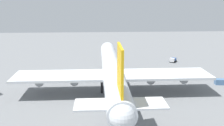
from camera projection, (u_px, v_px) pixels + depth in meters
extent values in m
plane|color=slate|center=(112.00, 89.00, 78.86)|extent=(280.22, 280.22, 0.00)
cylinder|color=silver|center=(112.00, 69.00, 77.25)|extent=(64.68, 5.88, 5.88)
sphere|color=silver|center=(108.00, 49.00, 108.53)|extent=(5.76, 5.76, 5.76)
sphere|color=silver|center=(122.00, 117.00, 45.98)|extent=(4.99, 4.99, 4.99)
cube|color=yellow|center=(120.00, 69.00, 49.09)|extent=(9.05, 0.50, 9.40)
cube|color=silver|center=(144.00, 103.00, 49.78)|extent=(5.82, 8.81, 0.36)
cube|color=silver|center=(97.00, 105.00, 49.24)|extent=(5.82, 8.81, 0.36)
cube|color=silver|center=(164.00, 74.00, 75.22)|extent=(11.00, 27.19, 0.70)
cube|color=silver|center=(60.00, 76.00, 73.46)|extent=(11.00, 27.19, 0.70)
cylinder|color=gray|center=(149.00, 78.00, 76.35)|extent=(4.70, 2.47, 2.47)
cylinder|color=gray|center=(182.00, 78.00, 76.93)|extent=(4.70, 2.47, 2.47)
cylinder|color=gray|center=(75.00, 80.00, 75.06)|extent=(4.70, 2.47, 2.47)
cylinder|color=gray|center=(41.00, 80.00, 74.48)|extent=(4.70, 2.47, 2.47)
cylinder|color=black|center=(109.00, 66.00, 98.44)|extent=(0.70, 0.70, 3.55)
cylinder|color=black|center=(123.00, 87.00, 75.48)|extent=(0.70, 0.70, 3.55)
cylinder|color=black|center=(102.00, 87.00, 75.11)|extent=(0.70, 0.70, 3.55)
cube|color=silver|center=(172.00, 60.00, 111.25)|extent=(2.18, 2.37, 1.61)
cube|color=#2D5193|center=(173.00, 59.00, 112.93)|extent=(3.29, 3.11, 1.25)
cylinder|color=black|center=(170.00, 61.00, 112.06)|extent=(0.89, 0.72, 0.88)
cylinder|color=black|center=(174.00, 62.00, 111.00)|extent=(0.89, 0.72, 0.88)
cylinder|color=black|center=(171.00, 60.00, 114.09)|extent=(0.89, 0.72, 0.88)
cylinder|color=black|center=(176.00, 61.00, 113.03)|extent=(0.89, 0.72, 0.88)
cube|color=#4C729E|center=(220.00, 82.00, 83.00)|extent=(2.45, 3.43, 1.81)
cone|color=orange|center=(116.00, 63.00, 109.46)|extent=(0.54, 0.54, 0.77)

